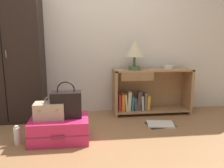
{
  "coord_description": "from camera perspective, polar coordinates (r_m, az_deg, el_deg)",
  "views": [
    {
      "loc": [
        -0.16,
        -2.16,
        1.18
      ],
      "look_at": [
        0.21,
        0.89,
        0.55
      ],
      "focal_mm": 37.69,
      "sensor_mm": 36.0,
      "label": 1
    }
  ],
  "objects": [
    {
      "name": "ground_plane",
      "position": [
        2.47,
        -2.46,
        -17.03
      ],
      "size": [
        9.0,
        9.0,
        0.0
      ],
      "primitive_type": "plane",
      "color": "#9E7047"
    },
    {
      "name": "back_wall",
      "position": [
        3.66,
        -4.55,
        13.44
      ],
      "size": [
        6.4,
        0.1,
        2.6
      ],
      "primitive_type": "cube",
      "color": "silver",
      "rests_on": "ground_plane"
    },
    {
      "name": "wardrobe",
      "position": [
        3.52,
        -23.99,
        6.99
      ],
      "size": [
        0.92,
        0.47,
        1.92
      ],
      "color": "black",
      "rests_on": "ground_plane"
    },
    {
      "name": "bookshelf",
      "position": [
        3.66,
        8.66,
        -1.87
      ],
      "size": [
        1.19,
        0.36,
        0.69
      ],
      "color": "#A37A51",
      "rests_on": "ground_plane"
    },
    {
      "name": "table_lamp",
      "position": [
        3.47,
        5.54,
        8.27
      ],
      "size": [
        0.3,
        0.3,
        0.43
      ],
      "color": "#4C7542",
      "rests_on": "bookshelf"
    },
    {
      "name": "bowl",
      "position": [
        3.7,
        13.6,
        4.02
      ],
      "size": [
        0.15,
        0.15,
        0.05
      ],
      "primitive_type": "cylinder",
      "color": "silver",
      "rests_on": "bookshelf"
    },
    {
      "name": "suitcase_large",
      "position": [
        2.81,
        -12.55,
        -10.57
      ],
      "size": [
        0.66,
        0.48,
        0.27
      ],
      "color": "#DB2860",
      "rests_on": "ground_plane"
    },
    {
      "name": "train_case",
      "position": [
        2.73,
        -14.94,
        -6.26
      ],
      "size": [
        0.33,
        0.2,
        0.26
      ],
      "color": "#B7A88E",
      "rests_on": "suitcase_large"
    },
    {
      "name": "handbag",
      "position": [
        2.73,
        -11.0,
        -4.8
      ],
      "size": [
        0.34,
        0.19,
        0.42
      ],
      "color": "black",
      "rests_on": "suitcase_large"
    },
    {
      "name": "bottle",
      "position": [
        2.86,
        -22.04,
        -11.53
      ],
      "size": [
        0.07,
        0.07,
        0.21
      ],
      "color": "white",
      "rests_on": "ground_plane"
    },
    {
      "name": "open_book_on_floor",
      "position": [
        3.29,
        11.65,
        -9.52
      ],
      "size": [
        0.4,
        0.32,
        0.02
      ],
      "color": "white",
      "rests_on": "ground_plane"
    }
  ]
}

